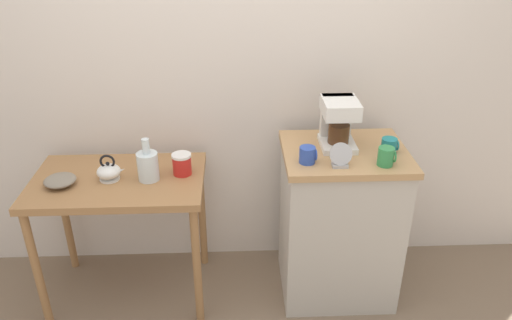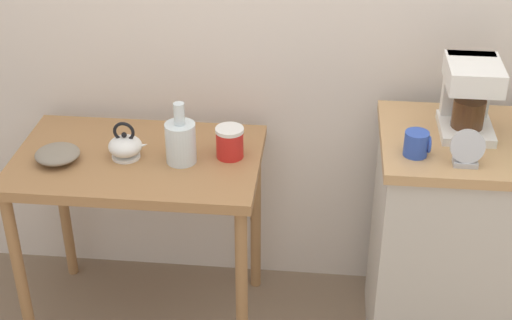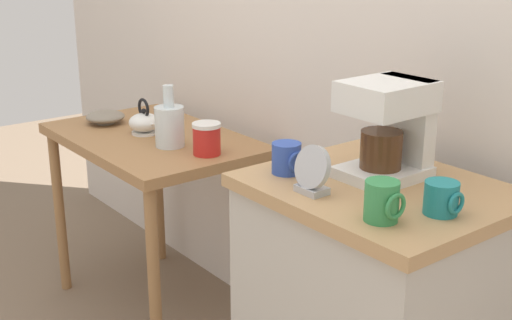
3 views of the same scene
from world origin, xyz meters
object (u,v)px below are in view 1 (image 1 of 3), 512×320
bowl_stoneware (61,180)px  canister_enamel (182,164)px  mug_blue (308,155)px  table_clock (341,156)px  glass_carafe_vase (148,165)px  teakettle (110,171)px  coffee_maker (339,120)px  mug_tall_green (387,156)px  mug_dark_teal (390,145)px

bowl_stoneware → canister_enamel: canister_enamel is taller
mug_blue → table_clock: bearing=-17.6°
glass_carafe_vase → table_clock: (0.97, -0.17, 0.11)m
bowl_stoneware → mug_blue: bearing=-3.3°
teakettle → table_clock: bearing=-8.4°
teakettle → coffee_maker: 1.23m
teakettle → mug_tall_green: bearing=-6.8°
bowl_stoneware → mug_dark_teal: mug_dark_teal is taller
glass_carafe_vase → coffee_maker: coffee_maker is taller
coffee_maker → mug_tall_green: coffee_maker is taller
coffee_maker → mug_tall_green: bearing=-50.7°
table_clock → glass_carafe_vase: bearing=170.2°
mug_dark_teal → mug_tall_green: (-0.06, -0.14, 0.01)m
glass_carafe_vase → coffee_maker: (1.00, 0.08, 0.20)m
bowl_stoneware → canister_enamel: size_ratio=1.38×
glass_carafe_vase → table_clock: bearing=-9.8°
teakettle → mug_blue: 1.03m
bowl_stoneware → teakettle: (0.24, 0.05, 0.02)m
canister_enamel → coffee_maker: (0.83, 0.03, 0.22)m
teakettle → table_clock: table_clock is taller
bowl_stoneware → coffee_maker: coffee_maker is taller
mug_blue → glass_carafe_vase: bearing=171.7°
bowl_stoneware → teakettle: 0.25m
canister_enamel → mug_dark_teal: mug_dark_teal is taller
coffee_maker → table_clock: (-0.03, -0.25, -0.09)m
coffee_maker → mug_dark_teal: size_ratio=2.99×
coffee_maker → mug_blue: 0.29m
bowl_stoneware → mug_dark_teal: 1.70m
table_clock → teakettle: bearing=171.6°
glass_carafe_vase → mug_blue: bearing=-8.3°
coffee_maker → teakettle: bearing=-176.5°
canister_enamel → table_clock: table_clock is taller
mug_blue → table_clock: (0.15, -0.05, 0.01)m
bowl_stoneware → coffee_maker: 1.47m
mug_tall_green → coffee_maker: bearing=129.3°
bowl_stoneware → teakettle: size_ratio=1.07×
teakettle → glass_carafe_vase: glass_carafe_vase is taller
canister_enamel → mug_blue: mug_blue is taller
bowl_stoneware → mug_tall_green: size_ratio=1.72×
mug_dark_teal → mug_blue: mug_blue is taller
mug_blue → mug_tall_green: mug_tall_green is taller
mug_dark_teal → glass_carafe_vase: bearing=179.0°
bowl_stoneware → table_clock: table_clock is taller
mug_dark_teal → mug_blue: size_ratio=1.01×
mug_tall_green → table_clock: table_clock is taller
mug_dark_teal → mug_blue: 0.45m
glass_carafe_vase → bowl_stoneware: bearing=-174.1°
glass_carafe_vase → mug_blue: glass_carafe_vase is taller
glass_carafe_vase → teakettle: bearing=178.1°
coffee_maker → mug_dark_teal: (0.25, -0.10, -0.10)m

